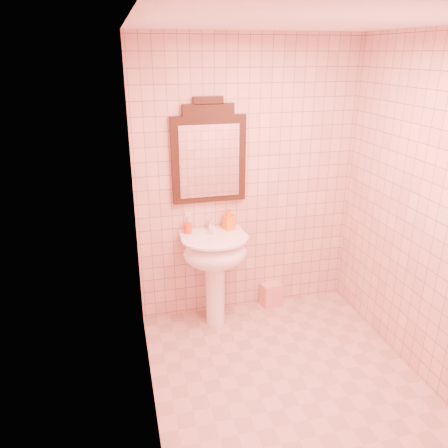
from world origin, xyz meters
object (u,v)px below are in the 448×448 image
object	(u,v)px
pedestal_sink	(215,258)
mirror	(209,155)
toothbrush_cup	(188,228)
towel	(271,294)
soap_dispenser	(229,219)

from	to	relation	value
pedestal_sink	mirror	size ratio (longest dim) A/B	0.97
toothbrush_cup	towel	distance (m)	1.13
soap_dispenser	toothbrush_cup	bearing A→B (deg)	161.46
toothbrush_cup	mirror	bearing A→B (deg)	14.45
soap_dispenser	towel	bearing A→B (deg)	-15.24
toothbrush_cup	soap_dispenser	world-z (taller)	soap_dispenser
towel	mirror	bearing A→B (deg)	176.91
mirror	towel	bearing A→B (deg)	-3.09
pedestal_sink	towel	xyz separation A→B (m)	(0.60, 0.17, -0.54)
mirror	soap_dispenser	bearing A→B (deg)	-18.90
toothbrush_cup	soap_dispenser	distance (m)	0.37
mirror	towel	world-z (taller)	mirror
mirror	soap_dispenser	size ratio (longest dim) A/B	4.47
pedestal_sink	toothbrush_cup	distance (m)	0.36
pedestal_sink	soap_dispenser	distance (m)	0.37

